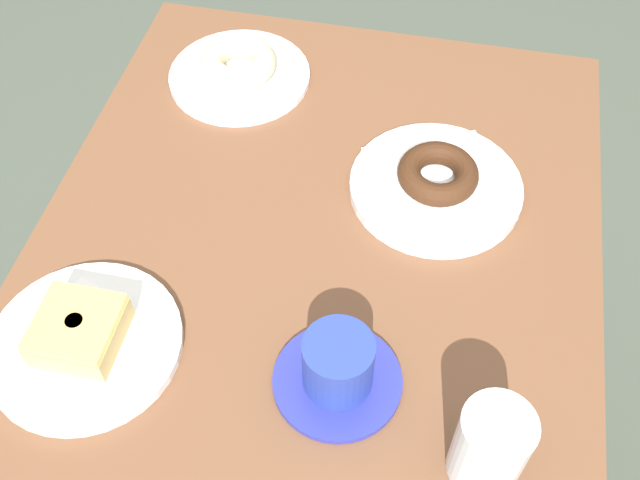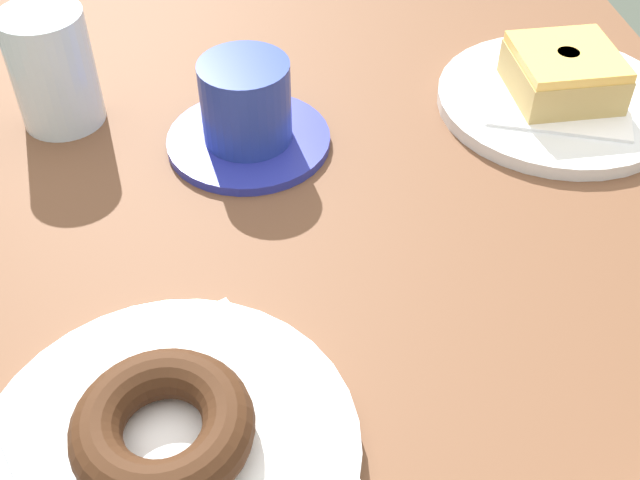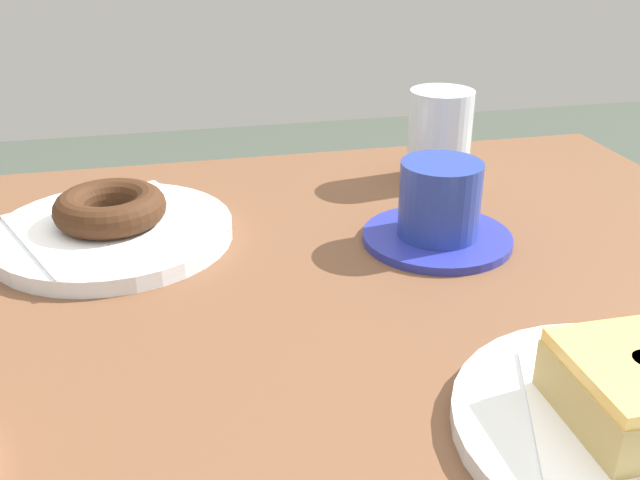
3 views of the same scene
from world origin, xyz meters
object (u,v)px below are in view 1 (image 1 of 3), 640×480
at_px(donut_sugar_ring, 238,62).
at_px(water_glass, 490,447).
at_px(plate_sugar_ring, 240,76).
at_px(coffee_cup, 338,368).
at_px(plate_glazed_square, 85,344).
at_px(donut_glazed_square, 78,330).
at_px(donut_chocolate_ring, 438,174).
at_px(plate_chocolate_ring, 436,187).

height_order(donut_sugar_ring, water_glass, water_glass).
relative_size(plate_sugar_ring, coffee_cup, 1.48).
height_order(donut_sugar_ring, coffee_cup, coffee_cup).
distance_m(plate_glazed_square, water_glass, 0.45).
xyz_separation_m(donut_glazed_square, plate_sugar_ring, (0.48, -0.04, -0.03)).
distance_m(donut_chocolate_ring, donut_sugar_ring, 0.35).
bearing_deg(plate_glazed_square, donut_glazed_square, -135.00).
bearing_deg(donut_chocolate_ring, donut_glazed_square, 131.57).
height_order(plate_sugar_ring, water_glass, water_glass).
distance_m(plate_sugar_ring, coffee_cup, 0.52).
relative_size(donut_chocolate_ring, plate_glazed_square, 0.48).
bearing_deg(donut_glazed_square, water_glass, -95.92).
xyz_separation_m(donut_chocolate_ring, plate_sugar_ring, (0.16, 0.31, -0.03)).
bearing_deg(coffee_cup, donut_glazed_square, 93.14).
height_order(donut_chocolate_ring, plate_glazed_square, donut_chocolate_ring).
distance_m(donut_chocolate_ring, donut_glazed_square, 0.47).
bearing_deg(plate_sugar_ring, donut_glazed_square, 174.79).
bearing_deg(plate_chocolate_ring, plate_glazed_square, 131.57).
distance_m(donut_chocolate_ring, plate_glazed_square, 0.47).
xyz_separation_m(plate_glazed_square, donut_sugar_ring, (0.48, -0.04, 0.02)).
bearing_deg(plate_glazed_square, donut_sugar_ring, -5.21).
relative_size(donut_chocolate_ring, donut_sugar_ring, 0.93).
relative_size(plate_chocolate_ring, plate_sugar_ring, 1.07).
height_order(donut_chocolate_ring, coffee_cup, coffee_cup).
bearing_deg(plate_chocolate_ring, donut_glazed_square, 131.57).
bearing_deg(water_glass, donut_glazed_square, 84.08).
height_order(water_glass, coffee_cup, water_glass).
distance_m(plate_chocolate_ring, plate_glazed_square, 0.47).
relative_size(plate_sugar_ring, donut_sugar_ring, 1.88).
bearing_deg(coffee_cup, plate_chocolate_ring, -13.33).
xyz_separation_m(donut_chocolate_ring, water_glass, (-0.36, -0.09, 0.02)).
xyz_separation_m(donut_chocolate_ring, coffee_cup, (-0.30, 0.07, 0.00)).
relative_size(donut_glazed_square, water_glass, 0.86).
xyz_separation_m(donut_sugar_ring, water_glass, (-0.52, -0.40, 0.02)).
relative_size(donut_chocolate_ring, plate_sugar_ring, 0.50).
bearing_deg(donut_sugar_ring, water_glass, -142.51).
xyz_separation_m(plate_glazed_square, coffee_cup, (0.02, -0.28, 0.03)).
xyz_separation_m(plate_sugar_ring, water_glass, (-0.52, -0.40, 0.05)).
distance_m(plate_chocolate_ring, water_glass, 0.37).
bearing_deg(plate_glazed_square, donut_chocolate_ring, -48.43).
xyz_separation_m(plate_glazed_square, plate_sugar_ring, (0.48, -0.04, -0.00)).
bearing_deg(plate_glazed_square, plate_sugar_ring, -5.21).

